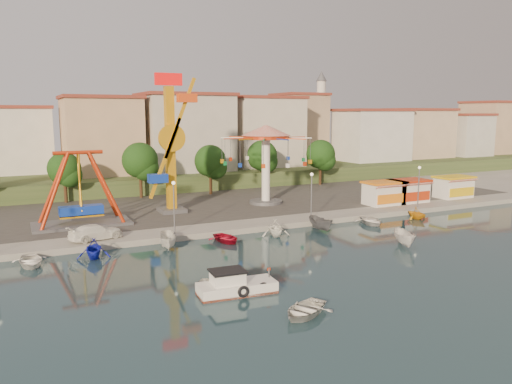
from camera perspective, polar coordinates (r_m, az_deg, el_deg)
ground at (r=42.48m, az=6.52°, el=-8.15°), size 200.00×200.00×0.00m
quay_deck at (r=99.37m, az=-13.05°, el=1.73°), size 200.00×100.00×0.60m
asphalt_pad at (r=68.83m, az=-7.00°, el=-1.00°), size 90.00×28.00×0.01m
hill_terrace at (r=104.08m, az=-13.69°, el=2.69°), size 200.00×60.00×3.00m
pirate_ship_ride at (r=56.19m, az=-19.47°, el=0.20°), size 10.00×5.00×8.00m
kamikaze_tower at (r=60.19m, az=-9.53°, el=5.15°), size 4.58×3.10×16.50m
wave_swinger at (r=65.54m, az=1.14°, el=5.25°), size 11.60×11.60×10.40m
booth_left at (r=67.48m, az=14.42°, el=-0.08°), size 5.40×3.78×3.08m
booth_mid at (r=70.25m, az=17.03°, el=0.15°), size 5.40×3.78×3.08m
booth_right at (r=76.16m, az=21.64°, el=0.57°), size 5.40×3.78×3.08m
lamp_post_1 at (r=50.06m, az=-9.33°, el=-1.93°), size 0.14×0.14×5.00m
lamp_post_2 at (r=56.65m, az=6.35°, el=-0.59°), size 0.14×0.14×5.00m
lamp_post_3 at (r=66.52m, az=18.08°, el=0.44°), size 0.14×0.14×5.00m
tree_1 at (r=71.01m, az=-21.07°, el=2.51°), size 4.35×4.35×6.80m
tree_2 at (r=72.05m, az=-13.12°, el=3.54°), size 5.02×5.02×7.85m
tree_3 at (r=73.59m, az=-5.24°, el=3.56°), size 4.68×4.68×7.32m
tree_4 at (r=80.32m, az=0.70°, el=4.19°), size 4.86×4.86×7.60m
tree_5 at (r=83.75m, az=7.40°, el=4.29°), size 4.83×4.83×7.54m
building_1 at (r=85.68m, az=-25.62°, el=4.66°), size 12.33×9.01×8.63m
building_2 at (r=87.28m, az=-17.00°, el=6.07°), size 11.95×9.28×11.23m
building_3 at (r=87.54m, az=-7.65°, el=5.72°), size 12.59×10.50×9.20m
building_4 at (r=95.73m, az=-0.59°, el=6.09°), size 10.75×9.23×9.24m
building_5 at (r=100.52m, az=6.78°, el=6.73°), size 12.77×10.96×11.21m
building_6 at (r=106.11m, az=12.65°, el=7.00°), size 8.23×8.98×12.36m
building_7 at (r=117.59m, az=15.67°, el=6.18°), size 11.59×10.93×8.76m
building_8 at (r=122.77m, az=22.64°, el=6.82°), size 12.84×9.28×12.58m
building_9 at (r=134.95m, az=25.54°, el=6.06°), size 12.95×9.17×9.21m
minaret at (r=105.50m, az=7.41°, el=8.96°), size 2.80×2.80×18.00m
cabin_motorboat at (r=35.41m, az=-2.41°, el=-10.77°), size 5.61×2.49×1.92m
rowboat_a at (r=36.62m, az=-4.03°, el=-10.39°), size 4.01×3.92×0.68m
rowboat_b at (r=32.00m, az=5.53°, el=-13.24°), size 4.69×4.25×0.80m
skiff at (r=49.49m, az=16.64°, el=-5.09°), size 2.93×4.18×1.51m
van at (r=49.85m, az=-17.86°, el=-4.37°), size 5.39×3.30×1.46m
moored_boat_0 at (r=45.58m, az=-24.39°, el=-7.20°), size 2.88×3.94×0.80m
moored_boat_1 at (r=45.81m, az=-18.06°, el=-6.14°), size 3.50×3.85×1.75m
moored_boat_2 at (r=47.13m, az=-10.01°, el=-5.53°), size 2.39×4.23×1.54m
moored_boat_3 at (r=49.08m, az=-3.40°, el=-5.29°), size 3.16×4.07×0.77m
moored_boat_4 at (r=51.23m, az=2.23°, el=-4.10°), size 3.50×3.85×1.76m
moored_boat_5 at (r=54.05m, az=7.43°, el=-3.61°), size 1.49×3.91×1.51m
moored_boat_6 at (r=58.08m, az=13.05°, el=-3.23°), size 3.68×4.56×0.84m
moored_boat_7 at (r=62.41m, az=17.87°, el=-2.29°), size 2.56×2.92×1.46m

